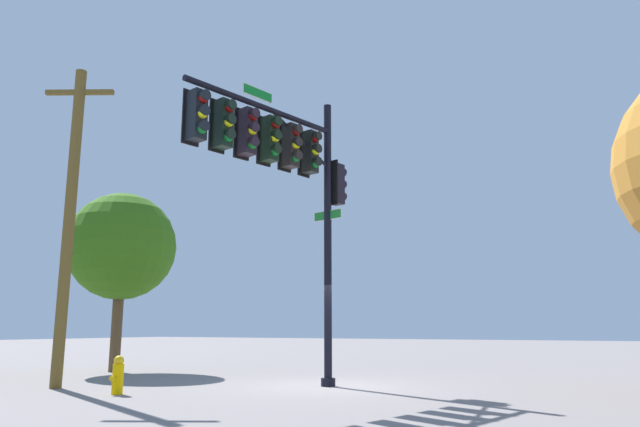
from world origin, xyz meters
The scene contains 5 objects.
ground_plane centered at (0.00, 0.00, 0.00)m, with size 120.00×120.00×0.00m, color gray.
signal_pole_assembly centered at (1.68, -0.39, 5.42)m, with size 5.22×1.77×7.37m.
utility_pole centered at (3.46, -5.59, 4.20)m, with size 0.91×1.67×8.14m.
fire_hydrant centered at (3.75, -3.28, 0.41)m, with size 0.33×0.24×0.83m.
tree_near centered at (-1.11, -8.46, 4.16)m, with size 3.66×3.66×6.01m.
Camera 1 is at (13.57, 6.78, 1.43)m, focal length 33.10 mm.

